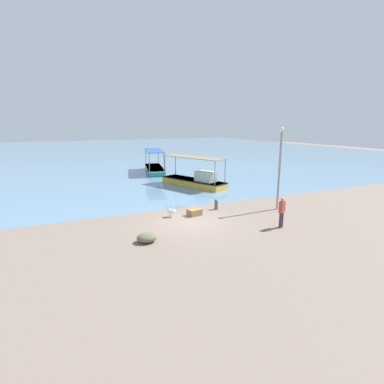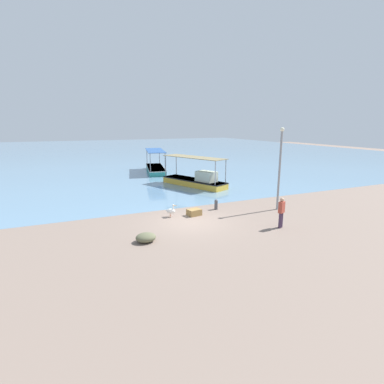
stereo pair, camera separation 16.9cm
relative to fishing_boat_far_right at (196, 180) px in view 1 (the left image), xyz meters
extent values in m
plane|color=#806C60|center=(-4.52, -9.23, -0.60)|extent=(120.00, 120.00, 0.00)
cube|color=#648AA7|center=(-4.52, 38.77, -0.60)|extent=(110.00, 90.00, 0.00)
cube|color=gold|center=(-0.11, 0.26, -0.30)|extent=(4.13, 6.76, 0.58)
cube|color=black|center=(-0.11, 0.26, -0.05)|extent=(4.18, 6.81, 0.08)
cylinder|color=#99999E|center=(-1.97, 2.80, 1.00)|extent=(0.08, 0.08, 2.01)
cylinder|color=#99999E|center=(-0.66, 3.36, 1.00)|extent=(0.08, 0.08, 2.01)
cylinder|color=#99999E|center=(0.44, -2.85, 1.00)|extent=(0.08, 0.08, 2.01)
cylinder|color=#99999E|center=(1.75, -2.29, 1.00)|extent=(0.08, 0.08, 2.01)
cube|color=#837754|center=(-0.11, 0.26, 2.03)|extent=(4.14, 6.61, 0.05)
cube|color=beige|center=(0.48, -1.12, 0.44)|extent=(1.75, 2.05, 0.90)
cube|color=teal|center=(-1.01, 9.38, -0.30)|extent=(3.26, 7.20, 0.58)
cube|color=silver|center=(-1.01, 9.38, -0.05)|extent=(3.31, 7.24, 0.08)
cylinder|color=#99999E|center=(-0.92, 6.05, 0.95)|extent=(0.08, 0.08, 1.93)
cylinder|color=#99999E|center=(-2.47, 6.38, 0.95)|extent=(0.08, 0.08, 1.93)
cylinder|color=#99999E|center=(0.45, 12.37, 0.95)|extent=(0.08, 0.08, 1.93)
cylinder|color=#99999E|center=(-1.10, 12.70, 0.95)|extent=(0.08, 0.08, 1.93)
cube|color=#2C528F|center=(-1.01, 9.38, 1.94)|extent=(3.31, 7.02, 0.05)
cylinder|color=#E0997A|center=(-5.25, -7.76, -0.49)|extent=(0.03, 0.03, 0.22)
cylinder|color=#E0997A|center=(-5.31, -7.83, -0.49)|extent=(0.03, 0.03, 0.22)
ellipsoid|color=white|center=(-5.26, -7.82, -0.24)|extent=(0.61, 0.58, 0.32)
ellipsoid|color=white|center=(-5.45, -7.65, -0.22)|extent=(0.20, 0.20, 0.10)
cylinder|color=white|center=(-5.14, -7.92, -0.02)|extent=(0.07, 0.07, 0.26)
sphere|color=white|center=(-5.14, -7.92, 0.15)|extent=(0.11, 0.11, 0.11)
cone|color=#E5933F|center=(-5.02, -8.03, 0.14)|extent=(0.26, 0.24, 0.06)
cylinder|color=gray|center=(1.80, -9.10, 1.96)|extent=(0.14, 0.14, 5.11)
sphere|color=#EAEACC|center=(1.80, -9.10, 4.63)|extent=(0.28, 0.28, 0.28)
cylinder|color=#47474C|center=(-1.95, -7.48, -0.33)|extent=(0.22, 0.22, 0.54)
sphere|color=#4C4C51|center=(-1.95, -7.48, -0.03)|extent=(0.23, 0.23, 0.23)
cylinder|color=#402D47|center=(-0.48, -12.12, -0.17)|extent=(0.16, 0.16, 0.85)
cylinder|color=#402D47|center=(-0.32, -12.04, -0.17)|extent=(0.16, 0.16, 0.85)
cube|color=#AE4333|center=(-0.40, -12.08, 0.56)|extent=(0.46, 0.37, 0.62)
sphere|color=tan|center=(-0.40, -12.08, 0.98)|extent=(0.22, 0.22, 0.22)
ellipsoid|color=#616246|center=(-7.72, -11.09, -0.38)|extent=(0.99, 0.84, 0.44)
cube|color=olive|center=(-3.83, -8.11, -0.40)|extent=(0.91, 0.75, 0.40)
camera|label=1|loc=(-11.28, -24.36, 4.98)|focal=28.00mm
camera|label=2|loc=(-11.13, -24.43, 4.98)|focal=28.00mm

